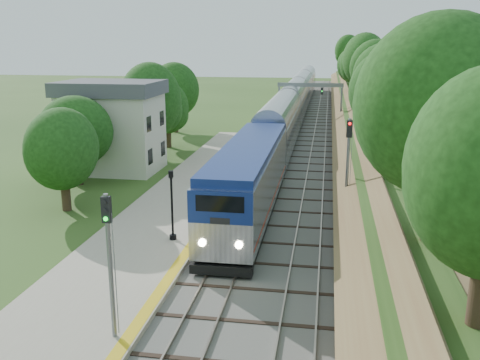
% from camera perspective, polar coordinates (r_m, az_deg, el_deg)
% --- Properties ---
extents(trackbed, '(9.50, 170.00, 0.28)m').
position_cam_1_polar(trackbed, '(75.54, 7.13, 5.88)').
color(trackbed, '#4C4944').
rests_on(trackbed, ground).
extents(platform, '(6.40, 68.00, 0.38)m').
position_cam_1_polar(platform, '(34.12, -8.33, -4.67)').
color(platform, gray).
rests_on(platform, ground).
extents(yellow_stripe, '(0.55, 68.00, 0.01)m').
position_cam_1_polar(yellow_stripe, '(33.33, -3.65, -4.65)').
color(yellow_stripe, gold).
rests_on(yellow_stripe, platform).
extents(embankment, '(10.64, 170.00, 11.70)m').
position_cam_1_polar(embankment, '(75.43, 13.56, 7.02)').
color(embankment, brown).
rests_on(embankment, ground).
extents(station_building, '(8.60, 6.60, 8.00)m').
position_cam_1_polar(station_building, '(48.99, -13.44, 5.66)').
color(station_building, beige).
rests_on(station_building, ground).
extents(signal_gantry, '(8.40, 0.38, 6.20)m').
position_cam_1_polar(signal_gantry, '(69.98, 7.46, 9.11)').
color(signal_gantry, slate).
rests_on(signal_gantry, ground).
extents(trees_behind_platform, '(7.82, 53.32, 7.21)m').
position_cam_1_polar(trees_behind_platform, '(39.36, -14.84, 4.12)').
color(trees_behind_platform, '#332316').
rests_on(trees_behind_platform, ground).
extents(train, '(3.20, 106.49, 4.71)m').
position_cam_1_polar(train, '(76.40, 5.70, 7.79)').
color(train, black).
rests_on(train, trackbed).
extents(lamppost_far, '(0.40, 0.40, 4.03)m').
position_cam_1_polar(lamppost_far, '(30.37, -7.26, -3.11)').
color(lamppost_far, black).
rests_on(lamppost_far, platform).
extents(signal_platform, '(0.33, 0.26, 5.68)m').
position_cam_1_polar(signal_platform, '(20.40, -13.78, -7.36)').
color(signal_platform, slate).
rests_on(signal_platform, platform).
extents(signal_farside, '(0.36, 0.29, 6.64)m').
position_cam_1_polar(signal_farside, '(34.11, 11.43, 2.15)').
color(signal_farside, slate).
rests_on(signal_farside, ground).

